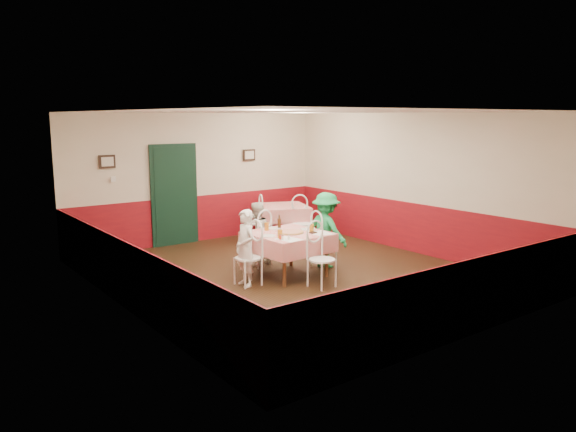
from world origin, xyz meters
TOP-DOWN VIEW (x-y plane):
  - floor at (0.00, 0.00)m, footprint 7.00×7.00m
  - ceiling at (0.00, 0.00)m, footprint 7.00×7.00m
  - back_wall at (0.00, 3.50)m, footprint 6.00×0.10m
  - front_wall at (0.00, -3.50)m, footprint 6.00×0.10m
  - left_wall at (-3.00, 0.00)m, footprint 0.10×7.00m
  - right_wall at (3.00, 0.00)m, footprint 0.10×7.00m
  - wainscot_back at (0.00, 3.48)m, footprint 6.00×0.03m
  - wainscot_front at (0.00, -3.48)m, footprint 6.00×0.03m
  - wainscot_left at (-2.98, 0.00)m, footprint 0.03×7.00m
  - wainscot_right at (2.98, 0.00)m, footprint 0.03×7.00m
  - door at (-0.60, 3.45)m, footprint 0.96×0.06m
  - picture_left at (-2.00, 3.45)m, footprint 0.32×0.03m
  - picture_right at (1.30, 3.45)m, footprint 0.32×0.03m
  - thermostat at (-1.90, 3.45)m, footprint 0.10×0.03m
  - main_table at (-0.11, 0.05)m, footprint 1.29×1.29m
  - second_table at (1.56, 2.54)m, footprint 1.46×1.46m
  - chair_left at (-0.96, -0.00)m, footprint 0.42×0.42m
  - chair_right at (0.73, 0.10)m, footprint 0.44×0.44m
  - chair_far at (-0.16, 0.90)m, footprint 0.49×0.49m
  - chair_near at (-0.07, -0.80)m, footprint 0.45×0.45m
  - chair_second_a at (0.81, 2.54)m, footprint 0.55×0.55m
  - chair_second_b at (1.56, 1.79)m, footprint 0.55×0.55m
  - pizza at (-0.09, -0.00)m, footprint 0.45×0.45m
  - plate_left at (-0.56, 0.01)m, footprint 0.26×0.26m
  - plate_right at (0.32, 0.05)m, footprint 0.26×0.26m
  - plate_far at (-0.12, 0.47)m, footprint 0.26×0.26m
  - glass_a at (-0.49, -0.24)m, footprint 0.08×0.08m
  - glass_b at (0.25, -0.14)m, footprint 0.08×0.08m
  - glass_c at (-0.30, 0.42)m, footprint 0.08×0.08m
  - beer_bottle at (-0.01, 0.44)m, footprint 0.06×0.06m
  - shaker_a at (-0.54, -0.38)m, footprint 0.04×0.04m
  - shaker_b at (-0.44, -0.41)m, footprint 0.04×0.04m
  - shaker_c at (-0.55, -0.32)m, footprint 0.04×0.04m
  - menu_left at (-0.42, -0.38)m, footprint 0.37×0.45m
  - menu_right at (0.31, -0.31)m, footprint 0.36×0.44m
  - wallet at (0.20, -0.24)m, footprint 0.11×0.10m
  - diner_left at (-1.01, -0.00)m, footprint 0.33×0.48m
  - diner_far at (-0.17, 0.95)m, footprint 0.66×0.56m
  - diner_right at (0.78, 0.10)m, footprint 0.64×0.96m

SIDE VIEW (x-z plane):
  - floor at x=0.00m, z-range 0.00..0.00m
  - main_table at x=-0.11m, z-range -0.01..0.76m
  - second_table at x=1.56m, z-range -0.01..0.76m
  - chair_left at x=-0.96m, z-range 0.00..0.90m
  - chair_right at x=0.73m, z-range 0.00..0.90m
  - chair_far at x=-0.16m, z-range 0.00..0.90m
  - chair_near at x=-0.07m, z-range 0.00..0.90m
  - chair_second_a at x=0.81m, z-range 0.00..0.90m
  - chair_second_b at x=1.56m, z-range 0.00..0.90m
  - wainscot_back at x=0.00m, z-range 0.00..1.00m
  - wainscot_front at x=0.00m, z-range 0.00..1.00m
  - wainscot_left at x=-2.98m, z-range 0.00..1.00m
  - wainscot_right at x=2.98m, z-range 0.00..1.00m
  - diner_far at x=-0.17m, z-range 0.00..1.18m
  - diner_left at x=-1.01m, z-range 0.00..1.26m
  - diner_right at x=0.78m, z-range 0.00..1.37m
  - menu_left at x=-0.42m, z-range 0.76..0.76m
  - menu_right at x=0.31m, z-range 0.76..0.76m
  - plate_left at x=-0.56m, z-range 0.76..0.77m
  - plate_right at x=0.32m, z-range 0.76..0.77m
  - plate_far at x=-0.12m, z-range 0.76..0.77m
  - wallet at x=0.20m, z-range 0.76..0.78m
  - pizza at x=-0.09m, z-range 0.76..0.79m
  - shaker_a at x=-0.54m, z-range 0.76..0.85m
  - shaker_b at x=-0.44m, z-range 0.76..0.85m
  - shaker_c at x=-0.55m, z-range 0.76..0.85m
  - glass_c at x=-0.30m, z-range 0.76..0.90m
  - glass_b at x=0.25m, z-range 0.76..0.90m
  - glass_a at x=-0.49m, z-range 0.76..0.91m
  - beer_bottle at x=-0.01m, z-range 0.76..0.98m
  - door at x=-0.60m, z-range 0.00..2.10m
  - back_wall at x=0.00m, z-range 0.00..2.80m
  - front_wall at x=0.00m, z-range 0.00..2.80m
  - left_wall at x=-3.00m, z-range 0.00..2.80m
  - right_wall at x=3.00m, z-range 0.00..2.80m
  - thermostat at x=-1.90m, z-range 1.45..1.55m
  - picture_left at x=-2.00m, z-range 1.72..1.98m
  - picture_right at x=1.30m, z-range 1.72..1.98m
  - ceiling at x=0.00m, z-range 2.80..2.80m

